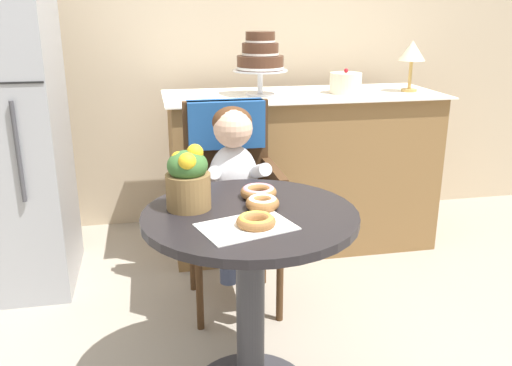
% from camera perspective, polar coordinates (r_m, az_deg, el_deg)
% --- Properties ---
extents(back_wall, '(4.80, 0.10, 2.70)m').
position_cam_1_polar(back_wall, '(3.51, -6.56, 17.62)').
color(back_wall, '#C1AD8E').
rests_on(back_wall, ground).
extents(cafe_table, '(0.72, 0.72, 0.72)m').
position_cam_1_polar(cafe_table, '(1.89, -0.60, -9.07)').
color(cafe_table, black).
rests_on(cafe_table, ground).
extents(wicker_chair, '(0.42, 0.45, 0.95)m').
position_cam_1_polar(wicker_chair, '(2.53, -2.82, 1.26)').
color(wicker_chair, '#472D19').
rests_on(wicker_chair, ground).
extents(seated_child, '(0.27, 0.32, 0.73)m').
position_cam_1_polar(seated_child, '(2.37, -2.26, 1.08)').
color(seated_child, silver).
rests_on(seated_child, ground).
extents(paper_napkin, '(0.32, 0.27, 0.00)m').
position_cam_1_polar(paper_napkin, '(1.68, -1.02, -4.60)').
color(paper_napkin, white).
rests_on(paper_napkin, cafe_table).
extents(donut_front, '(0.11, 0.11, 0.04)m').
position_cam_1_polar(donut_front, '(1.82, 0.68, -2.05)').
color(donut_front, '#936033').
rests_on(donut_front, cafe_table).
extents(donut_mid, '(0.12, 0.12, 0.04)m').
position_cam_1_polar(donut_mid, '(1.68, -0.00, -3.96)').
color(donut_mid, '#936033').
rests_on(donut_mid, cafe_table).
extents(donut_side, '(0.13, 0.13, 0.04)m').
position_cam_1_polar(donut_side, '(1.93, 0.26, -0.91)').
color(donut_side, '#936033').
rests_on(donut_side, cafe_table).
extents(flower_vase, '(0.15, 0.15, 0.22)m').
position_cam_1_polar(flower_vase, '(1.81, -7.13, 0.51)').
color(flower_vase, brown).
rests_on(flower_vase, cafe_table).
extents(display_counter, '(1.56, 0.62, 0.90)m').
position_cam_1_polar(display_counter, '(3.21, 4.74, 1.41)').
color(display_counter, olive).
rests_on(display_counter, ground).
extents(tiered_cake_stand, '(0.30, 0.30, 0.34)m').
position_cam_1_polar(tiered_cake_stand, '(3.03, 0.44, 13.02)').
color(tiered_cake_stand, silver).
rests_on(tiered_cake_stand, display_counter).
extents(round_layer_cake, '(0.18, 0.18, 0.14)m').
position_cam_1_polar(round_layer_cake, '(3.15, 9.36, 10.30)').
color(round_layer_cake, beige).
rests_on(round_layer_cake, display_counter).
extents(table_lamp, '(0.15, 0.15, 0.28)m').
position_cam_1_polar(table_lamp, '(3.28, 16.04, 12.95)').
color(table_lamp, '#B28C47').
rests_on(table_lamp, display_counter).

